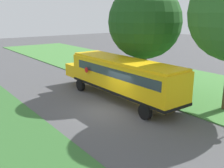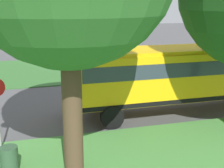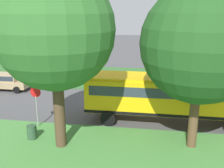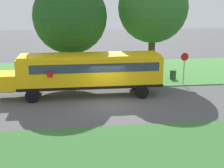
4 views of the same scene
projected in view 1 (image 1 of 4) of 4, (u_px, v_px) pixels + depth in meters
name	position (u px, v px, depth m)	size (l,w,h in m)	color
ground_plane	(106.00, 111.00, 17.68)	(120.00, 120.00, 0.00)	#4C4C4F
grass_verge	(197.00, 87.00, 23.48)	(12.00, 80.00, 0.08)	#47843D
school_bus	(121.00, 75.00, 19.65)	(2.85, 12.42, 3.16)	yellow
oak_tree_beside_bus	(143.00, 22.00, 21.47)	(6.07, 6.07, 8.77)	brown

